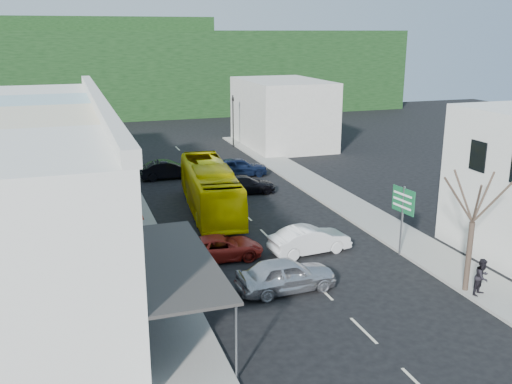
# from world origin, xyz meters

# --- Properties ---
(ground) EXTENTS (120.00, 120.00, 0.00)m
(ground) POSITION_xyz_m (0.00, 0.00, 0.00)
(ground) COLOR black
(ground) RESTS_ON ground
(sidewalk_left) EXTENTS (3.00, 52.00, 0.15)m
(sidewalk_left) POSITION_xyz_m (-7.50, 10.00, 0.07)
(sidewalk_left) COLOR gray
(sidewalk_left) RESTS_ON ground
(sidewalk_right) EXTENTS (3.00, 52.00, 0.15)m
(sidewalk_right) POSITION_xyz_m (7.50, 10.00, 0.07)
(sidewalk_right) COLOR gray
(sidewalk_right) RESTS_ON ground
(shopfront_row) EXTENTS (8.25, 30.00, 8.00)m
(shopfront_row) POSITION_xyz_m (-12.49, 5.00, 4.00)
(shopfront_row) COLOR silver
(shopfront_row) RESTS_ON ground
(distant_block_left) EXTENTS (8.00, 10.00, 6.00)m
(distant_block_left) POSITION_xyz_m (-12.00, 27.00, 3.00)
(distant_block_left) COLOR #B7B2A8
(distant_block_left) RESTS_ON ground
(distant_block_right) EXTENTS (8.00, 12.00, 7.00)m
(distant_block_right) POSITION_xyz_m (11.00, 30.00, 3.50)
(distant_block_right) COLOR #B7B2A8
(distant_block_right) RESTS_ON ground
(hillside) EXTENTS (80.00, 26.00, 14.00)m
(hillside) POSITION_xyz_m (-1.45, 65.09, 6.73)
(hillside) COLOR black
(hillside) RESTS_ON ground
(bus) EXTENTS (3.62, 11.79, 3.10)m
(bus) POSITION_xyz_m (-2.03, 9.74, 1.55)
(bus) COLOR #E5D000
(bus) RESTS_ON ground
(car_silver) EXTENTS (4.46, 1.96, 1.40)m
(car_silver) POSITION_xyz_m (-1.66, -3.46, 0.70)
(car_silver) COLOR silver
(car_silver) RESTS_ON ground
(car_white) EXTENTS (4.55, 2.21, 1.40)m
(car_white) POSITION_xyz_m (1.35, 0.62, 0.70)
(car_white) COLOR silver
(car_white) RESTS_ON ground
(car_red) EXTENTS (4.69, 2.12, 1.40)m
(car_red) POSITION_xyz_m (-3.59, 1.34, 0.70)
(car_red) COLOR maroon
(car_red) RESTS_ON ground
(car_black_near) EXTENTS (4.64, 2.21, 1.40)m
(car_black_near) POSITION_xyz_m (1.59, 13.33, 0.70)
(car_black_near) COLOR black
(car_black_near) RESTS_ON ground
(car_navy_mid) EXTENTS (4.50, 2.06, 1.40)m
(car_navy_mid) POSITION_xyz_m (2.71, 18.54, 0.70)
(car_navy_mid) COLOR black
(car_navy_mid) RESTS_ON ground
(car_black_far) EXTENTS (4.41, 1.84, 1.40)m
(car_black_far) POSITION_xyz_m (-3.21, 19.65, 0.70)
(car_black_far) COLOR black
(car_black_far) RESTS_ON ground
(pedestrian_left) EXTENTS (0.61, 0.71, 1.70)m
(pedestrian_left) POSITION_xyz_m (-8.50, 0.77, 1.00)
(pedestrian_left) COLOR black
(pedestrian_left) RESTS_ON sidewalk_left
(pedestrian_right) EXTENTS (0.82, 0.68, 1.70)m
(pedestrian_right) POSITION_xyz_m (6.62, -7.01, 1.00)
(pedestrian_right) COLOR black
(pedestrian_right) RESTS_ON sidewalk_right
(direction_sign) EXTENTS (0.64, 1.81, 3.92)m
(direction_sign) POSITION_xyz_m (5.96, -1.24, 1.96)
(direction_sign) COLOR #155C33
(direction_sign) RESTS_ON ground
(street_tree) EXTENTS (2.69, 2.69, 7.02)m
(street_tree) POSITION_xyz_m (6.30, -6.35, 3.51)
(street_tree) COLOR #3A2A20
(street_tree) RESTS_ON ground
(traffic_signal) EXTENTS (1.00, 1.32, 5.48)m
(traffic_signal) POSITION_xyz_m (5.80, 30.91, 2.74)
(traffic_signal) COLOR black
(traffic_signal) RESTS_ON ground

